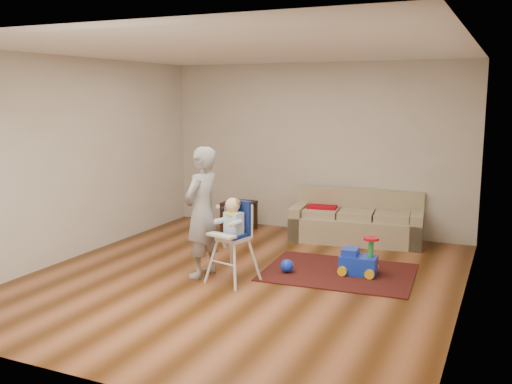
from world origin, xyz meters
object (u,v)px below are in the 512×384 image
at_px(toy_ball, 287,266).
at_px(ride_on_toy, 359,255).
at_px(side_table, 239,216).
at_px(high_chair, 233,242).
at_px(adult, 202,212).
at_px(sofa, 356,217).

bearing_deg(toy_ball, ride_on_toy, 20.58).
height_order(side_table, high_chair, high_chair).
bearing_deg(side_table, ride_on_toy, -32.46).
bearing_deg(adult, toy_ball, 123.78).
xyz_separation_m(sofa, ride_on_toy, (0.45, -1.60, -0.12)).
height_order(ride_on_toy, high_chair, high_chair).
bearing_deg(high_chair, toy_ball, 64.09).
xyz_separation_m(side_table, toy_ball, (1.56, -1.82, -0.14)).
xyz_separation_m(toy_ball, adult, (-0.92, -0.50, 0.70)).
height_order(sofa, high_chair, high_chair).
xyz_separation_m(side_table, ride_on_toy, (2.38, -1.51, 0.02)).
bearing_deg(high_chair, adult, -173.65).
relative_size(toy_ball, adult, 0.10).
relative_size(sofa, ride_on_toy, 4.21).
relative_size(high_chair, adult, 0.64).
bearing_deg(toy_ball, high_chair, -129.82).
height_order(side_table, adult, adult).
bearing_deg(adult, side_table, -159.59).
bearing_deg(adult, sofa, 156.83).
bearing_deg(sofa, ride_on_toy, -81.26).
bearing_deg(sofa, toy_ball, -108.10).
xyz_separation_m(toy_ball, high_chair, (-0.47, -0.56, 0.40)).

